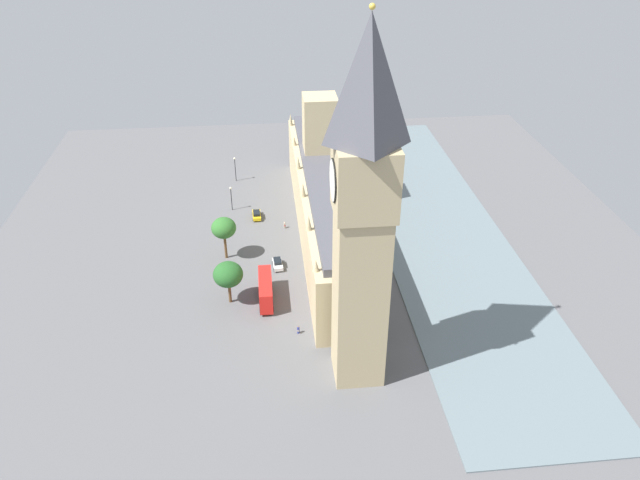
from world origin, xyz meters
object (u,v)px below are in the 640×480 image
Objects in this scene: pedestrian_by_river_gate at (285,225)px; street_lamp_under_trees at (231,194)px; car_white_opposite_hall at (278,263)px; pedestrian_midblock at (298,330)px; double_decker_bus_near_tower at (266,289)px; plane_tree_far_end at (228,275)px; clock_tower at (363,213)px; parliament_building at (325,200)px; plane_tree_trailing at (224,228)px; car_yellow_cab_leading at (257,215)px; street_lamp_kerbside at (235,165)px.

street_lamp_under_trees reaches higher than pedestrian_by_river_gate.
car_white_opposite_hall reaches higher than pedestrian_midblock.
double_decker_bus_near_tower is 7.81m from plane_tree_far_end.
clock_tower is at bearing 91.97° from pedestrian_by_river_gate.
parliament_building reaches higher than plane_tree_trailing.
car_yellow_cab_leading is at bearing -65.41° from pedestrian_midblock.
plane_tree_trailing is (13.61, -26.53, 6.59)m from pedestrian_midblock.
car_white_opposite_hall is (11.73, -32.35, -29.12)m from clock_tower.
plane_tree_far_end is (21.31, -21.29, -23.65)m from clock_tower.
clock_tower is at bearing 105.66° from street_lamp_kerbside.
plane_tree_trailing is 1.54× the size of street_lamp_under_trees.
street_lamp_under_trees is at bearing -92.16° from plane_tree_trailing.
street_lamp_kerbside is (12.11, -64.42, 3.95)m from pedestrian_midblock.
parliament_building reaches higher than plane_tree_far_end.
clock_tower is 6.05× the size of plane_tree_trailing.
car_yellow_cab_leading is at bearing 103.95° from street_lamp_kerbside.
double_decker_bus_near_tower is 38.41m from street_lamp_under_trees.
pedestrian_midblock is at bearing -50.00° from clock_tower.
car_white_opposite_hall is at bearing -130.90° from plane_tree_far_end.
street_lamp_under_trees is at bearing -69.67° from clock_tower.
pedestrian_by_river_gate is at bearing -42.74° from car_yellow_cab_leading.
pedestrian_midblock is (-5.51, 10.37, -1.92)m from double_decker_bus_near_tower.
street_lamp_under_trees reaches higher than car_white_opposite_hall.
car_white_opposite_hall is 2.80× the size of pedestrian_midblock.
clock_tower is 63.37m from car_yellow_cab_leading.
parliament_building is 32.47m from plane_tree_far_end.
pedestrian_midblock is (-6.87, 43.35, -0.17)m from car_yellow_cab_leading.
parliament_building is 7.25× the size of double_decker_bus_near_tower.
plane_tree_trailing reaches higher than car_yellow_cab_leading.
car_yellow_cab_leading reaches higher than pedestrian_midblock.
street_lamp_under_trees is (10.02, -26.35, 3.46)m from car_white_opposite_hall.
street_lamp_under_trees is (21.59, -12.85, -3.84)m from parliament_building.
parliament_building is 17.13× the size of car_white_opposite_hall.
street_lamp_under_trees reaches higher than double_decker_bus_near_tower.
pedestrian_by_river_gate is 16.43m from street_lamp_under_trees.
parliament_building is 48.39× the size of pedestrian_by_river_gate.
clock_tower is 37.43m from double_decker_bus_near_tower.
plane_tree_trailing is at bearing -58.76° from clock_tower.
parliament_building is 25.41m from street_lamp_under_trees.
plane_tree_trailing is at bearing 87.84° from street_lamp_under_trees.
plane_tree_far_end reaches higher than street_lamp_kerbside.
pedestrian_midblock is 37.82m from pedestrian_by_river_gate.
car_white_opposite_hall is 43.90m from street_lamp_kerbside.
double_decker_bus_near_tower is (14.30, 24.82, -5.55)m from parliament_building.
car_white_opposite_hall is 0.51× the size of plane_tree_far_end.
double_decker_bus_near_tower is at bearing 116.62° from plane_tree_trailing.
car_yellow_cab_leading reaches higher than pedestrian_by_river_gate.
plane_tree_far_end reaches higher than double_decker_bus_near_tower.
car_yellow_cab_leading is 19.22m from plane_tree_trailing.
plane_tree_far_end is 1.31× the size of street_lamp_kerbside.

